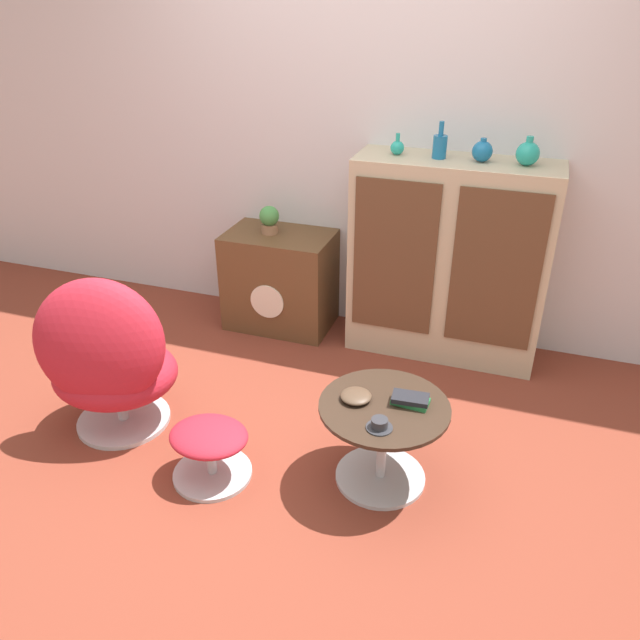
{
  "coord_description": "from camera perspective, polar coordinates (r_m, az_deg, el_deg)",
  "views": [
    {
      "loc": [
        0.97,
        -2.16,
        2.05
      ],
      "look_at": [
        0.08,
        0.41,
        0.55
      ],
      "focal_mm": 35.0,
      "sensor_mm": 36.0,
      "label": 1
    }
  ],
  "objects": [
    {
      "name": "coffee_table",
      "position": [
        2.84,
        5.74,
        -10.38
      ],
      "size": [
        0.58,
        0.58,
        0.42
      ],
      "color": "#B7B7BC",
      "rests_on": "ground_plane"
    },
    {
      "name": "sideboard",
      "position": [
        3.74,
        11.62,
        5.29
      ],
      "size": [
        1.12,
        0.4,
        1.19
      ],
      "color": "tan",
      "rests_on": "ground_plane"
    },
    {
      "name": "vase_inner_right",
      "position": [
        3.53,
        14.62,
        14.71
      ],
      "size": [
        0.11,
        0.11,
        0.12
      ],
      "color": "#196699",
      "rests_on": "sideboard"
    },
    {
      "name": "ottoman",
      "position": [
        2.94,
        -10.06,
        -11.14
      ],
      "size": [
        0.37,
        0.37,
        0.28
      ],
      "color": "#B7B7BC",
      "rests_on": "ground_plane"
    },
    {
      "name": "tv_console",
      "position": [
        4.08,
        -3.66,
        3.66
      ],
      "size": [
        0.67,
        0.45,
        0.64
      ],
      "color": "brown",
      "rests_on": "ground_plane"
    },
    {
      "name": "egg_chair",
      "position": [
        3.21,
        -18.81,
        -3.48
      ],
      "size": [
        0.76,
        0.73,
        0.88
      ],
      "color": "#B7B7BC",
      "rests_on": "ground_plane"
    },
    {
      "name": "vase_inner_left",
      "position": [
        3.55,
        10.9,
        15.38
      ],
      "size": [
        0.08,
        0.08,
        0.2
      ],
      "color": "#196699",
      "rests_on": "sideboard"
    },
    {
      "name": "bowl",
      "position": [
        2.75,
        3.28,
        -7.0
      ],
      "size": [
        0.14,
        0.14,
        0.04
      ],
      "color": "#4C3828",
      "rests_on": "coffee_table"
    },
    {
      "name": "ground_plane",
      "position": [
        3.13,
        -3.94,
        -12.09
      ],
      "size": [
        12.0,
        12.0,
        0.0
      ],
      "primitive_type": "plane",
      "color": "brown"
    },
    {
      "name": "vase_rightmost",
      "position": [
        3.52,
        18.47,
        14.25
      ],
      "size": [
        0.12,
        0.12,
        0.15
      ],
      "color": "teal",
      "rests_on": "sideboard"
    },
    {
      "name": "teacup",
      "position": [
        2.61,
        5.45,
        -9.51
      ],
      "size": [
        0.11,
        0.11,
        0.05
      ],
      "color": "#2D2D33",
      "rests_on": "coffee_table"
    },
    {
      "name": "book_stack",
      "position": [
        2.75,
        8.26,
        -7.22
      ],
      "size": [
        0.16,
        0.11,
        0.04
      ],
      "color": "#237038",
      "rests_on": "coffee_table"
    },
    {
      "name": "potted_plant",
      "position": [
        3.95,
        -4.66,
        9.18
      ],
      "size": [
        0.12,
        0.12,
        0.17
      ],
      "color": "#996B4C",
      "rests_on": "tv_console"
    },
    {
      "name": "wall_back",
      "position": [
        3.85,
        4.27,
        17.53
      ],
      "size": [
        6.4,
        0.06,
        2.6
      ],
      "color": "silver",
      "rests_on": "ground_plane"
    },
    {
      "name": "vase_leftmost",
      "position": [
        3.59,
        7.08,
        15.4
      ],
      "size": [
        0.08,
        0.08,
        0.12
      ],
      "color": "teal",
      "rests_on": "sideboard"
    }
  ]
}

